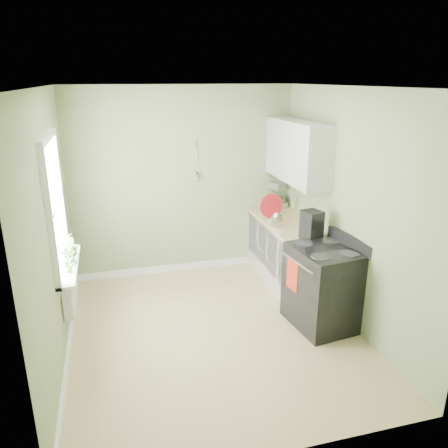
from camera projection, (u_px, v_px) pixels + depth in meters
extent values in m
cube|color=tan|center=(214.00, 333.00, 5.03)|extent=(3.20, 3.60, 0.02)
cube|color=white|center=(212.00, 86.00, 4.17)|extent=(3.20, 3.60, 0.02)
cube|color=gray|center=(183.00, 183.00, 6.26)|extent=(3.20, 0.02, 2.70)
cube|color=gray|center=(51.00, 234.00, 4.20)|extent=(0.02, 3.60, 2.70)
cube|color=gray|center=(349.00, 209.00, 4.99)|extent=(0.02, 3.60, 2.70)
cube|color=silver|center=(287.00, 254.00, 6.13)|extent=(0.60, 1.60, 0.87)
cube|color=tan|center=(287.00, 223.00, 5.98)|extent=(0.64, 1.60, 0.04)
cube|color=silver|center=(297.00, 152.00, 5.80)|extent=(0.35, 1.40, 0.80)
cube|color=white|center=(53.00, 206.00, 4.42)|extent=(0.02, 1.00, 1.30)
cube|color=white|center=(47.00, 137.00, 4.21)|extent=(0.06, 1.14, 0.07)
cube|color=white|center=(63.00, 267.00, 4.64)|extent=(0.06, 1.14, 0.07)
cube|color=white|center=(55.00, 206.00, 4.43)|extent=(0.04, 1.00, 0.04)
cube|color=white|center=(69.00, 265.00, 4.65)|extent=(0.18, 1.14, 0.04)
cube|color=white|center=(69.00, 296.00, 4.71)|extent=(0.12, 0.50, 0.35)
cylinder|color=tan|center=(197.00, 145.00, 6.11)|extent=(0.02, 0.02, 0.10)
cylinder|color=silver|center=(197.00, 154.00, 6.15)|extent=(0.01, 0.01, 0.16)
cylinder|color=silver|center=(197.00, 178.00, 6.26)|extent=(0.01, 0.14, 0.14)
cube|color=black|center=(323.00, 288.00, 5.06)|extent=(0.76, 0.86, 0.92)
cube|color=black|center=(326.00, 250.00, 4.91)|extent=(0.76, 0.86, 0.03)
cube|color=black|center=(350.00, 242.00, 4.96)|extent=(0.16, 0.78, 0.14)
cylinder|color=#B2B2B7|center=(297.00, 263.00, 4.86)|extent=(0.10, 0.63, 0.02)
cube|color=#A02412|center=(293.00, 274.00, 5.02)|extent=(0.05, 0.23, 0.39)
cube|color=#B2B2B7|center=(276.00, 204.00, 6.64)|extent=(0.30, 0.37, 0.09)
cube|color=#B2B2B7|center=(273.00, 192.00, 6.72)|extent=(0.15, 0.12, 0.24)
cube|color=#B2B2B7|center=(276.00, 185.00, 6.57)|extent=(0.24, 0.35, 0.11)
sphere|color=#B2B2B7|center=(273.00, 181.00, 6.67)|extent=(0.13, 0.13, 0.13)
cylinder|color=silver|center=(277.00, 201.00, 6.56)|extent=(0.18, 0.18, 0.15)
cylinder|color=silver|center=(276.00, 222.00, 5.73)|extent=(0.11, 0.11, 0.16)
cone|color=silver|center=(276.00, 214.00, 5.70)|extent=(0.11, 0.11, 0.04)
cylinder|color=silver|center=(270.00, 220.00, 5.70)|extent=(0.10, 0.06, 0.08)
cube|color=black|center=(312.00, 225.00, 5.28)|extent=(0.26, 0.27, 0.36)
cylinder|color=black|center=(309.00, 234.00, 5.30)|extent=(0.11, 0.11, 0.12)
cylinder|color=#A5171F|center=(271.00, 206.00, 6.09)|extent=(0.35, 0.10, 0.34)
cylinder|color=#B2A08F|center=(271.00, 221.00, 5.89)|extent=(0.07, 0.07, 0.07)
cylinder|color=#A5171F|center=(272.00, 218.00, 5.87)|extent=(0.07, 0.07, 0.01)
imported|color=#437431|center=(67.00, 260.00, 4.40)|extent=(0.17, 0.14, 0.27)
imported|color=#437431|center=(69.00, 250.00, 4.65)|extent=(0.17, 0.19, 0.28)
imported|color=#437431|center=(70.00, 244.00, 4.84)|extent=(0.19, 0.19, 0.27)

